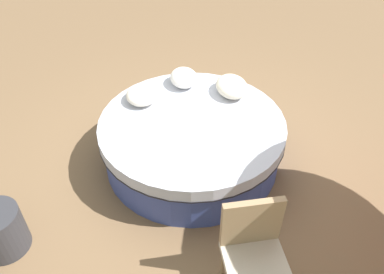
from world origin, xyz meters
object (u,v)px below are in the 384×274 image
object	(u,v)px
round_bed	(192,140)
throw_pillow_0	(232,86)
side_table	(0,231)
throw_pillow_1	(184,78)
throw_pillow_2	(142,95)
patio_chair	(254,246)

from	to	relation	value
round_bed	throw_pillow_0	distance (m)	0.86
throw_pillow_0	side_table	world-z (taller)	throw_pillow_0
throw_pillow_0	side_table	bearing A→B (deg)	-62.76
round_bed	throw_pillow_1	xyz separation A→B (m)	(-0.79, 0.04, 0.40)
side_table	round_bed	bearing A→B (deg)	113.44
round_bed	throw_pillow_2	distance (m)	0.83
throw_pillow_2	round_bed	bearing A→B (deg)	45.74
throw_pillow_2	patio_chair	xyz separation A→B (m)	(2.23, 0.73, -0.13)
throw_pillow_1	throw_pillow_0	bearing A→B (deg)	60.91
round_bed	throw_pillow_2	xyz separation A→B (m)	(-0.52, -0.53, 0.38)
patio_chair	side_table	world-z (taller)	patio_chair
throw_pillow_2	side_table	bearing A→B (deg)	-47.37
round_bed	throw_pillow_0	xyz separation A→B (m)	(-0.48, 0.60, 0.40)
throw_pillow_1	patio_chair	world-z (taller)	patio_chair
throw_pillow_1	throw_pillow_2	xyz separation A→B (m)	(0.27, -0.57, -0.02)
throw_pillow_0	patio_chair	xyz separation A→B (m)	(2.19, -0.40, -0.15)
round_bed	throw_pillow_0	bearing A→B (deg)	128.45
throw_pillow_2	side_table	xyz separation A→B (m)	(1.41, -1.53, -0.44)
patio_chair	round_bed	bearing A→B (deg)	-81.79
throw_pillow_1	patio_chair	distance (m)	2.51
throw_pillow_0	throw_pillow_1	world-z (taller)	throw_pillow_1
throw_pillow_2	side_table	size ratio (longest dim) A/B	0.88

